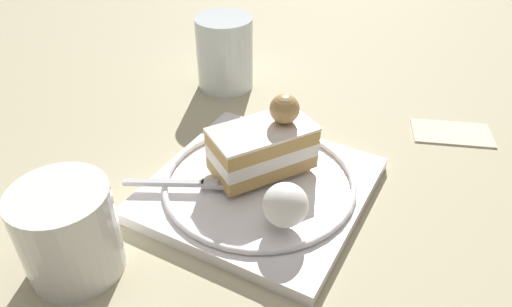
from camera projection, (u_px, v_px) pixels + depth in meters
name	position (u px, v px, depth m)	size (l,w,h in m)	color
ground_plane	(256.00, 198.00, 0.49)	(2.40, 2.40, 0.00)	#B7AD88
dessert_plate	(256.00, 185.00, 0.49)	(0.20, 0.20, 0.02)	white
cake_slice	(264.00, 145.00, 0.48)	(0.11, 0.10, 0.08)	tan
whipped_cream_dollop	(285.00, 205.00, 0.42)	(0.04, 0.04, 0.04)	white
fork	(189.00, 183.00, 0.47)	(0.06, 0.11, 0.00)	silver
drink_glass_near	(70.00, 236.00, 0.39)	(0.08, 0.08, 0.08)	white
drink_glass_far	(225.00, 57.00, 0.65)	(0.08, 0.08, 0.10)	silver
folded_napkin	(452.00, 132.00, 0.58)	(0.09, 0.05, 0.00)	beige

